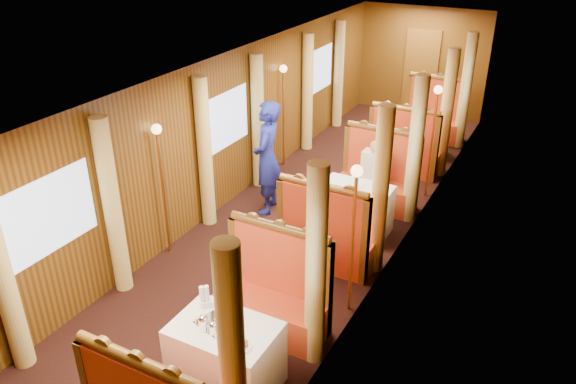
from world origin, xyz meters
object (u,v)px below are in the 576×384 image
Objects in this scene: steward at (267,158)px; banquette_mid_fwd at (326,239)px; tea_tray at (214,324)px; passenger at (374,169)px; fruit_plate at (241,345)px; table_near at (226,356)px; banquette_far_aft at (433,119)px; rose_vase_far at (423,110)px; banquette_mid_aft at (377,182)px; teapot_right at (213,330)px; banquette_far_fwd at (404,151)px; banquette_near_aft at (274,298)px; teapot_left at (204,325)px; table_mid at (354,210)px; table_far at (419,136)px; rose_vase_mid at (357,177)px; teapot_back at (220,314)px.

banquette_mid_fwd is at bearing 39.86° from steward.
tea_tray is 4.31m from passenger.
banquette_mid_fwd is 2.68m from fruit_plate.
passenger is at bearing 90.00° from table_near.
steward is at bearing -108.48° from banquette_far_aft.
table_near is 0.78× the size of banquette_mid_fwd.
table_near is 2.92× the size of rose_vase_far.
banquette_mid_aft is at bearing 107.75° from steward.
teapot_right is at bearing -90.18° from banquette_far_aft.
banquette_far_fwd is at bearing 90.00° from passenger.
tea_tray is at bearing -96.09° from banquette_near_aft.
tea_tray is at bearing 161.41° from fruit_plate.
banquette_far_aft is at bearing 79.47° from teapot_left.
fruit_plate is (0.29, -2.64, 0.35)m from banquette_mid_fwd.
table_mid is 0.78× the size of banquette_far_fwd.
teapot_left is 3.88m from steward.
banquette_far_fwd is at bearing 92.74° from fruit_plate.
banquette_far_aft is (0.00, 1.01, 0.05)m from table_far.
banquette_near_aft is at bearing -90.41° from rose_vase_mid.
rose_vase_mid reaches higher than table_mid.
banquette_mid_aft is 1.00× the size of banquette_far_fwd.
table_mid is at bearing -90.47° from rose_vase_far.
passenger reaches higher than table_far.
banquette_near_aft is 1.00× the size of banquette_mid_aft.
steward reaches higher than banquette_near_aft.
banquette_far_aft is (0.00, 5.53, 0.00)m from banquette_mid_fwd.
fruit_plate is at bearing -87.94° from banquette_far_aft.
banquette_far_fwd is 6.16m from fruit_plate.
teapot_left is at bearing -109.62° from tea_tray.
banquette_far_aft reaches higher than rose_vase_far.
banquette_mid_aft reaches higher than rose_vase_far.
passenger reaches higher than table_near.
banquette_far_aft is 0.72× the size of steward.
banquette_far_fwd reaches higher than passenger.
steward is at bearing 116.20° from fruit_plate.
banquette_near_aft and banquette_mid_aft have the same top height.
tea_tray is 0.13m from teapot_left.
teapot_back is (-0.09, -7.93, 0.39)m from banquette_far_aft.
banquette_far_aft is 5.85× the size of fruit_plate.
rose_vase_far is at bearing 88.33° from banquette_far_fwd.
banquette_mid_aft is at bearing 91.00° from rose_vase_mid.
banquette_far_fwd is 8.03× the size of teapot_left.
tea_tray is 1.48× the size of fruit_plate.
rose_vase_far is (0.14, 6.98, 0.17)m from tea_tray.
passenger is at bearing 101.61° from steward.
banquette_far_aft is 9.28× the size of teapot_right.
banquette_mid_aft is at bearing -90.67° from rose_vase_far.
teapot_left is at bearing -139.80° from table_near.
table_mid is 0.78× the size of banquette_mid_aft.
passenger is (-0.02, 0.79, -0.19)m from rose_vase_mid.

